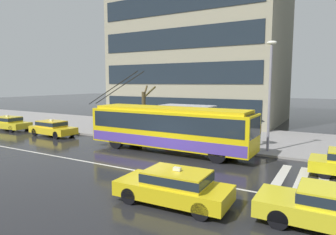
% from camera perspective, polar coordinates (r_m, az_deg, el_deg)
% --- Properties ---
extents(ground_plane, '(160.00, 160.00, 0.00)m').
position_cam_1_polar(ground_plane, '(16.34, -3.82, -9.08)').
color(ground_plane, '#232326').
extents(sidewalk_slab, '(80.00, 10.00, 0.14)m').
position_cam_1_polar(sidewalk_slab, '(25.01, 8.92, -3.44)').
color(sidewalk_slab, gray).
rests_on(sidewalk_slab, ground_plane).
extents(crosswalk_stripe_edge_near, '(0.44, 4.40, 0.01)m').
position_cam_1_polar(crosswalk_stripe_edge_near, '(15.36, 20.91, -10.53)').
color(crosswalk_stripe_edge_near, beige).
rests_on(crosswalk_stripe_edge_near, ground_plane).
extents(crosswalk_stripe_inner_a, '(0.44, 4.40, 0.01)m').
position_cam_1_polar(crosswalk_stripe_inner_a, '(15.26, 24.30, -10.80)').
color(crosswalk_stripe_inner_a, beige).
rests_on(crosswalk_stripe_inner_a, ground_plane).
extents(crosswalk_stripe_center, '(0.44, 4.40, 0.01)m').
position_cam_1_polar(crosswalk_stripe_center, '(15.21, 27.74, -11.03)').
color(crosswalk_stripe_center, beige).
rests_on(crosswalk_stripe_center, ground_plane).
extents(lane_centre_line, '(72.00, 0.14, 0.01)m').
position_cam_1_polar(lane_centre_line, '(15.39, -6.33, -10.09)').
color(lane_centre_line, silver).
rests_on(lane_centre_line, ground_plane).
extents(trolleybus, '(12.25, 2.64, 5.24)m').
position_cam_1_polar(trolleybus, '(19.09, 0.27, -1.90)').
color(trolleybus, yellow).
rests_on(trolleybus, ground_plane).
extents(taxi_queued_behind_bus, '(4.34, 1.93, 1.39)m').
position_cam_1_polar(taxi_queued_behind_bus, '(26.66, -21.35, -1.82)').
color(taxi_queued_behind_bus, yellow).
rests_on(taxi_queued_behind_bus, ground_plane).
extents(taxi_far_behind, '(4.55, 1.86, 1.39)m').
position_cam_1_polar(taxi_far_behind, '(31.79, -28.36, -0.85)').
color(taxi_far_behind, yellow).
rests_on(taxi_far_behind, ground_plane).
extents(taxi_oncoming_near, '(4.30, 1.92, 1.39)m').
position_cam_1_polar(taxi_oncoming_near, '(11.12, 1.26, -12.93)').
color(taxi_oncoming_near, yellow).
rests_on(taxi_oncoming_near, ground_plane).
extents(bus_shelter, '(4.06, 1.81, 2.61)m').
position_cam_1_polar(bus_shelter, '(22.74, 4.03, 0.81)').
color(bus_shelter, gray).
rests_on(bus_shelter, sidewalk_slab).
extents(pedestrian_at_shelter, '(1.27, 1.27, 1.95)m').
position_cam_1_polar(pedestrian_at_shelter, '(21.32, 16.85, -0.95)').
color(pedestrian_at_shelter, '#203A4E').
rests_on(pedestrian_at_shelter, sidewalk_slab).
extents(pedestrian_approaching_curb, '(0.51, 0.51, 1.61)m').
position_cam_1_polar(pedestrian_approaching_curb, '(22.24, 4.26, -1.96)').
color(pedestrian_approaching_curb, '#58454C').
rests_on(pedestrian_approaching_curb, sidewalk_slab).
extents(pedestrian_walking_past, '(1.41, 1.41, 2.04)m').
position_cam_1_polar(pedestrian_walking_past, '(23.30, -5.92, 0.12)').
color(pedestrian_walking_past, '#57534F').
rests_on(pedestrian_walking_past, sidewalk_slab).
extents(pedestrian_waiting_by_pole, '(1.39, 1.39, 1.88)m').
position_cam_1_polar(pedestrian_waiting_by_pole, '(23.42, -0.04, -0.17)').
color(pedestrian_waiting_by_pole, navy).
rests_on(pedestrian_waiting_by_pole, sidewalk_slab).
extents(street_lamp, '(0.60, 0.32, 6.83)m').
position_cam_1_polar(street_lamp, '(19.40, 19.04, 5.55)').
color(street_lamp, gray).
rests_on(street_lamp, sidewalk_slab).
extents(street_tree_bare, '(1.50, 1.24, 4.08)m').
position_cam_1_polar(street_tree_bare, '(25.88, -4.59, 1.70)').
color(street_tree_bare, brown).
rests_on(street_tree_bare, sidewalk_slab).
extents(office_tower_corner_left, '(18.73, 13.40, 21.23)m').
position_cam_1_polar(office_tower_corner_left, '(36.52, 6.53, 16.42)').
color(office_tower_corner_left, '#A09980').
rests_on(office_tower_corner_left, ground_plane).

